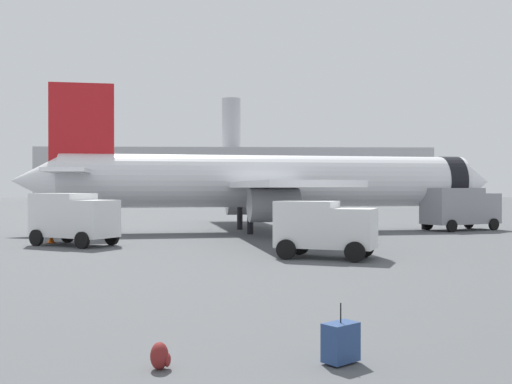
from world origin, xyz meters
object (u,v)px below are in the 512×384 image
airplane_taxiing (400,192)px  traveller_backpack (160,356)px  safety_cone_mid (251,224)px  rolling_suitcase (341,342)px  service_truck (73,217)px  airplane_at_gate (268,182)px  fuel_truck (460,207)px  cargo_van (324,226)px  safety_cone_near (51,238)px

airplane_taxiing → traveller_backpack: 107.69m
safety_cone_mid → rolling_suitcase: (0.53, -35.75, -0.01)m
service_truck → rolling_suitcase: size_ratio=4.78×
airplane_at_gate → airplane_taxiing: bearing=67.2°
airplane_taxiing → airplane_at_gate: bearing=-112.8°
airplane_taxiing → fuel_truck: airplane_taxiing is taller
fuel_truck → cargo_van: fuel_truck is taller
airplane_taxiing → traveller_backpack: size_ratio=42.89×
service_truck → fuel_truck: (26.03, 11.19, 0.16)m
airplane_at_gate → fuel_truck: 14.71m
service_truck → rolling_suitcase: 25.35m
airplane_at_gate → rolling_suitcase: 33.52m
safety_cone_near → safety_cone_mid: size_ratio=0.74×
cargo_van → safety_cone_mid: size_ratio=5.89×
service_truck → traveller_backpack: size_ratio=10.95×
fuel_truck → safety_cone_mid: size_ratio=7.87×
fuel_truck → cargo_van: size_ratio=1.34×
airplane_taxiing → rolling_suitcase: size_ratio=18.72×
airplane_taxiing → rolling_suitcase: (-29.67, -102.29, -2.10)m
airplane_at_gate → safety_cone_near: bearing=-146.2°
airplane_at_gate → airplane_taxiing: airplane_at_gate is taller
fuel_truck → rolling_suitcase: 37.36m
cargo_van → safety_cone_near: 16.90m
airplane_at_gate → rolling_suitcase: airplane_at_gate is taller
cargo_van → safety_cone_mid: (-2.71, 19.47, -1.04)m
service_truck → safety_cone_near: 2.70m
airplane_at_gate → safety_cone_near: size_ratio=58.62×
rolling_suitcase → cargo_van: bearing=82.4°
service_truck → safety_cone_near: size_ratio=8.62×
airplane_taxiing → traveller_backpack: airplane_taxiing is taller
cargo_van → rolling_suitcase: size_ratio=4.39×
rolling_suitcase → traveller_backpack: 3.24m
cargo_van → safety_cone_mid: cargo_van is taller
traveller_backpack → service_truck: bearing=108.2°
safety_cone_near → traveller_backpack: 26.45m
cargo_van → traveller_backpack: bearing=-108.1°
airplane_at_gate → cargo_van: bearing=-84.9°
fuel_truck → traveller_backpack: bearing=-118.3°
safety_cone_near → rolling_suitcase: (12.52, -24.54, 0.09)m
cargo_van → service_truck: bearing=153.0°
airplane_at_gate → traveller_backpack: size_ratio=74.46×
rolling_suitcase → traveller_backpack: size_ratio=2.29×
airplane_taxiing → safety_cone_near: 88.49m
airplane_at_gate → safety_cone_mid: size_ratio=43.55×
cargo_van → safety_cone_near: cargo_van is taller
airplane_taxiing → cargo_van: 90.30m
cargo_van → safety_cone_near: (-14.70, 8.26, -1.15)m
safety_cone_near → safety_cone_mid: (11.99, 11.21, 0.10)m
fuel_truck → cargo_van: bearing=-126.2°
cargo_van → rolling_suitcase: (-2.18, -16.28, -1.06)m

